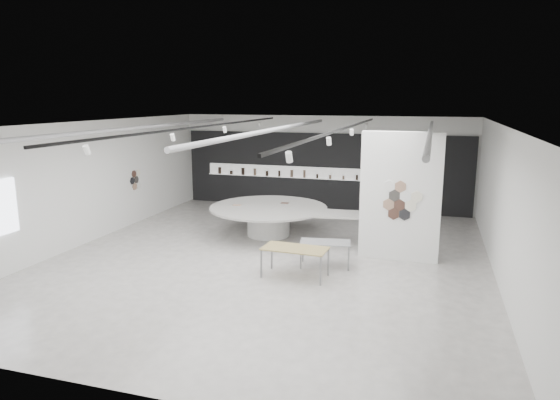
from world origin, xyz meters
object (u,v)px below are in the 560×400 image
(sample_table_wood, at_px, (295,250))
(sample_table_stone, at_px, (325,244))
(display_island, at_px, (271,217))
(kitchen_counter, at_px, (397,202))
(partition_column, at_px, (400,197))

(sample_table_wood, bearing_deg, sample_table_stone, 61.43)
(display_island, height_order, kitchen_counter, kitchen_counter)
(sample_table_wood, bearing_deg, display_island, 116.99)
(partition_column, height_order, sample_table_stone, partition_column)
(display_island, bearing_deg, kitchen_counter, 42.44)
(partition_column, relative_size, display_island, 0.69)
(display_island, relative_size, sample_table_wood, 3.12)
(partition_column, distance_m, display_island, 4.54)
(partition_column, xyz_separation_m, kitchen_counter, (-0.42, 5.55, -1.29))
(display_island, xyz_separation_m, sample_table_wood, (1.80, -3.54, 0.07))
(partition_column, relative_size, kitchen_counter, 1.93)
(sample_table_stone, bearing_deg, sample_table_wood, -118.57)
(sample_table_wood, relative_size, sample_table_stone, 1.17)
(kitchen_counter, bearing_deg, sample_table_wood, -110.84)
(sample_table_wood, height_order, kitchen_counter, kitchen_counter)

